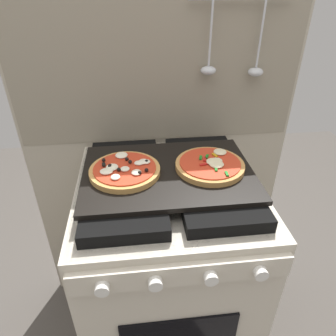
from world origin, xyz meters
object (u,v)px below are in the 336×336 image
at_px(baking_tray, 168,173).
at_px(pizza_right, 210,165).
at_px(pizza_left, 125,169).
at_px(stove, 168,269).

xyz_separation_m(baking_tray, pizza_right, (0.14, -0.00, 0.02)).
bearing_deg(baking_tray, pizza_right, -0.52).
xyz_separation_m(baking_tray, pizza_left, (-0.14, 0.00, 0.02)).
bearing_deg(baking_tray, pizza_left, 178.21).
height_order(stove, pizza_left, pizza_left).
height_order(stove, baking_tray, baking_tray).
xyz_separation_m(stove, pizza_left, (-0.14, 0.01, 0.48)).
xyz_separation_m(stove, baking_tray, (0.00, 0.00, 0.46)).
distance_m(baking_tray, pizza_right, 0.14).
bearing_deg(pizza_right, baking_tray, 179.48).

